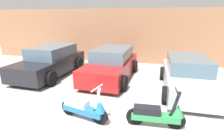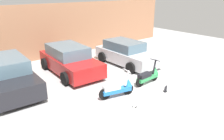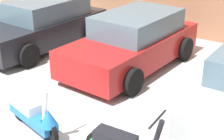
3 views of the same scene
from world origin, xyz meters
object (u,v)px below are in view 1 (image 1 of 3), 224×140
at_px(scooter_front_left, 85,108).
at_px(placard_near_left_scooter, 66,140).
at_px(scooter_front_right, 158,114).
at_px(car_rear_center, 112,64).
at_px(car_rear_left, 51,61).
at_px(car_rear_right, 187,75).

height_order(scooter_front_left, placard_near_left_scooter, scooter_front_left).
xyz_separation_m(scooter_front_right, car_rear_center, (-2.09, 3.54, 0.30)).
bearing_deg(car_rear_center, scooter_front_left, 5.17).
height_order(car_rear_left, car_rear_center, car_rear_left).
bearing_deg(scooter_front_left, car_rear_center, 105.29).
height_order(scooter_front_right, car_rear_right, car_rear_right).
xyz_separation_m(car_rear_center, car_rear_right, (3.20, -0.83, -0.04)).
height_order(car_rear_center, car_rear_right, car_rear_center).
bearing_deg(placard_near_left_scooter, car_rear_left, 124.59).
xyz_separation_m(scooter_front_left, car_rear_left, (-3.19, 3.47, 0.30)).
xyz_separation_m(scooter_front_right, placard_near_left_scooter, (-2.04, -1.17, -0.26)).
relative_size(scooter_front_left, scooter_front_right, 0.99).
bearing_deg(car_rear_center, car_rear_right, 78.66).
bearing_deg(placard_near_left_scooter, scooter_front_right, 29.89).
bearing_deg(scooter_front_left, car_rear_left, 145.92).
bearing_deg(car_rear_center, placard_near_left_scooter, 3.86).
bearing_deg(placard_near_left_scooter, scooter_front_left, 86.04).
bearing_deg(car_rear_left, placard_near_left_scooter, 37.23).
relative_size(car_rear_left, placard_near_left_scooter, 16.38).
relative_size(car_rear_left, car_rear_right, 1.09).
bearing_deg(car_rear_left, car_rear_right, 86.81).
xyz_separation_m(car_rear_center, placard_near_left_scooter, (0.05, -4.71, -0.56)).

